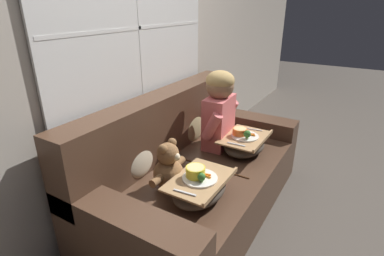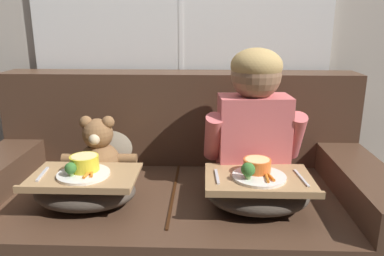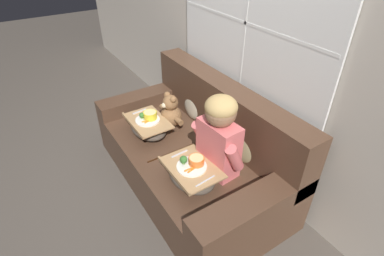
{
  "view_description": "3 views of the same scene",
  "coord_description": "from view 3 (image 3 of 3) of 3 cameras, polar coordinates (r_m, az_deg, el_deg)",
  "views": [
    {
      "loc": [
        -1.75,
        -0.97,
        1.56
      ],
      "look_at": [
        -0.1,
        0.03,
        0.74
      ],
      "focal_mm": 28.0,
      "sensor_mm": 36.0,
      "label": 1
    },
    {
      "loc": [
        0.14,
        -1.64,
        1.17
      ],
      "look_at": [
        0.08,
        0.11,
        0.67
      ],
      "focal_mm": 35.0,
      "sensor_mm": 36.0,
      "label": 2
    },
    {
      "loc": [
        1.75,
        -1.07,
        2.03
      ],
      "look_at": [
        0.08,
        -0.0,
        0.66
      ],
      "focal_mm": 28.0,
      "sensor_mm": 36.0,
      "label": 3
    }
  ],
  "objects": [
    {
      "name": "throw_pillow_behind_child",
      "position": [
        2.44,
        9.92,
        -2.59
      ],
      "size": [
        0.35,
        0.17,
        0.36
      ],
      "color": "tan",
      "rests_on": "couch"
    },
    {
      "name": "lap_tray_teddy",
      "position": [
        2.77,
        -8.33,
        0.42
      ],
      "size": [
        0.45,
        0.31,
        0.22
      ],
      "color": "#473D33",
      "rests_on": "teddy_bear"
    },
    {
      "name": "wall_back_with_window",
      "position": [
        2.52,
        10.83,
        17.4
      ],
      "size": [
        8.0,
        0.08,
        2.6
      ],
      "color": "#BCB2A3",
      "rests_on": "ground_plane"
    },
    {
      "name": "ground_plane",
      "position": [
        2.89,
        -0.84,
        -9.95
      ],
      "size": [
        14.0,
        14.0,
        0.0
      ],
      "primitive_type": "plane",
      "color": "#4C443D"
    },
    {
      "name": "throw_pillow_behind_teddy",
      "position": [
        2.92,
        0.41,
        4.81
      ],
      "size": [
        0.32,
        0.15,
        0.33
      ],
      "color": "#C1B293",
      "rests_on": "couch"
    },
    {
      "name": "child_figure",
      "position": [
        2.18,
        5.23,
        -0.83
      ],
      "size": [
        0.47,
        0.24,
        0.66
      ],
      "color": "#DB6666",
      "rests_on": "couch"
    },
    {
      "name": "teddy_bear",
      "position": [
        2.81,
        -4.14,
        2.95
      ],
      "size": [
        0.36,
        0.25,
        0.34
      ],
      "color": "brown",
      "rests_on": "couch"
    },
    {
      "name": "couch",
      "position": [
        2.71,
        0.5,
        -4.63
      ],
      "size": [
        1.92,
        0.99,
        0.91
      ],
      "color": "#4C3323",
      "rests_on": "ground_plane"
    },
    {
      "name": "lap_tray_child",
      "position": [
        2.25,
        -0.06,
        -8.56
      ],
      "size": [
        0.45,
        0.33,
        0.22
      ],
      "color": "#473D33",
      "rests_on": "child_figure"
    }
  ]
}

